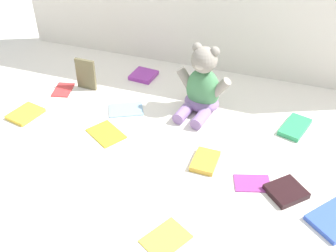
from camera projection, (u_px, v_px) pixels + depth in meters
ground_plane at (174, 132)px, 1.33m from camera, size 3.20×3.20×0.00m
teddy_bear at (202, 87)px, 1.38m from camera, size 0.21×0.19×0.25m
book_case_1 at (144, 75)px, 1.61m from camera, size 0.10×0.10×0.02m
book_case_2 at (63, 89)px, 1.53m from camera, size 0.09×0.11×0.01m
book_case_3 at (205, 161)px, 1.20m from camera, size 0.07×0.10×0.02m
book_case_4 at (252, 183)px, 1.14m from camera, size 0.12×0.10×0.01m
book_case_5 at (86, 74)px, 1.51m from camera, size 0.08×0.02×0.12m
book_case_6 at (166, 238)px, 0.98m from camera, size 0.13×0.14×0.01m
book_case_7 at (106, 133)px, 1.32m from camera, size 0.15×0.14×0.01m
book_case_8 at (25, 114)px, 1.40m from camera, size 0.11×0.13×0.01m
book_case_9 at (126, 109)px, 1.43m from camera, size 0.15×0.13×0.01m
book_case_10 at (335, 220)px, 1.03m from camera, size 0.16×0.16×0.01m
book_case_11 at (286, 191)px, 1.10m from camera, size 0.13×0.13×0.02m
book_case_12 at (295, 127)px, 1.34m from camera, size 0.11×0.15×0.02m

